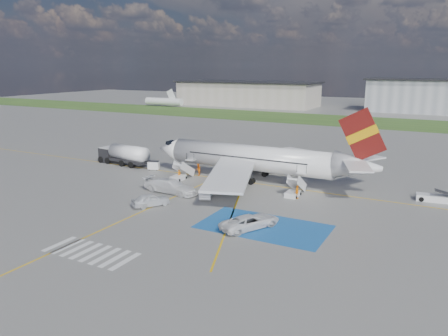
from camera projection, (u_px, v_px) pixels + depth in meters
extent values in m
plane|color=#60605E|center=(204.00, 203.00, 55.96)|extent=(400.00, 400.00, 0.00)
cube|color=#2D4C1E|center=(358.00, 121.00, 137.50)|extent=(400.00, 30.00, 0.01)
cube|color=gold|center=(244.00, 182.00, 66.26)|extent=(120.00, 0.20, 0.01)
cube|color=gold|center=(121.00, 221.00, 49.67)|extent=(0.20, 60.00, 0.01)
cube|color=gold|center=(244.00, 182.00, 66.26)|extent=(20.71, 56.45, 0.01)
cube|color=#185093|center=(264.00, 227.00, 47.94)|extent=(14.00, 8.00, 0.01)
cube|color=silver|center=(59.00, 244.00, 43.27)|extent=(0.60, 4.00, 0.01)
cube|color=silver|center=(68.00, 246.00, 42.72)|extent=(0.60, 4.00, 0.01)
cube|color=silver|center=(77.00, 249.00, 42.16)|extent=(0.60, 4.00, 0.01)
cube|color=silver|center=(86.00, 251.00, 41.61)|extent=(0.60, 4.00, 0.01)
cube|color=silver|center=(95.00, 254.00, 41.06)|extent=(0.60, 4.00, 0.01)
cube|color=silver|center=(105.00, 256.00, 40.51)|extent=(0.60, 4.00, 0.01)
cube|color=silver|center=(115.00, 259.00, 39.96)|extent=(0.60, 4.00, 0.01)
cube|color=silver|center=(125.00, 261.00, 39.41)|extent=(0.60, 4.00, 0.01)
cube|color=#9D9687|center=(247.00, 94.00, 191.64)|extent=(60.00, 22.00, 10.00)
cube|color=gray|center=(437.00, 97.00, 161.28)|extent=(48.00, 18.00, 12.00)
cylinder|color=silver|center=(250.00, 158.00, 67.20)|extent=(26.00, 3.90, 3.90)
cone|color=silver|center=(170.00, 149.00, 74.08)|extent=(4.00, 3.90, 3.90)
cube|color=black|center=(173.00, 143.00, 73.57)|extent=(1.67, 1.90, 0.82)
cone|color=silver|center=(358.00, 166.00, 59.67)|extent=(6.50, 3.90, 3.90)
cube|color=silver|center=(231.00, 174.00, 59.58)|extent=(9.86, 15.95, 1.40)
cube|color=silver|center=(276.00, 153.00, 74.17)|extent=(9.86, 15.95, 1.40)
cylinder|color=#38383A|center=(234.00, 178.00, 62.85)|extent=(3.40, 2.10, 2.10)
cylinder|color=#38383A|center=(264.00, 163.00, 72.47)|extent=(3.40, 2.10, 2.10)
cube|color=#58110F|center=(362.00, 135.00, 58.53)|extent=(6.62, 0.30, 7.45)
cube|color=#D3960B|center=(362.00, 135.00, 58.53)|extent=(4.36, 0.40, 3.08)
cube|color=silver|center=(358.00, 167.00, 56.49)|extent=(4.73, 5.95, 0.49)
cube|color=silver|center=(367.00, 158.00, 61.98)|extent=(4.73, 5.95, 0.49)
cube|color=black|center=(245.00, 158.00, 65.44)|extent=(19.50, 0.04, 0.18)
cube|color=black|center=(255.00, 153.00, 68.80)|extent=(19.50, 0.04, 0.18)
cube|color=silver|center=(184.00, 169.00, 68.44)|extent=(1.40, 3.73, 2.32)
cube|color=silver|center=(190.00, 160.00, 69.83)|extent=(1.40, 1.00, 0.12)
cylinder|color=black|center=(187.00, 156.00, 70.03)|extent=(0.06, 0.06, 1.10)
cylinder|color=black|center=(194.00, 157.00, 69.39)|extent=(0.06, 0.06, 1.10)
cube|color=silver|center=(178.00, 178.00, 67.32)|extent=(1.60, 2.40, 0.70)
cube|color=silver|center=(297.00, 183.00, 59.96)|extent=(1.40, 3.73, 2.32)
cube|color=silver|center=(301.00, 173.00, 61.35)|extent=(1.40, 1.00, 0.12)
cylinder|color=black|center=(297.00, 169.00, 61.54)|extent=(0.06, 0.06, 1.10)
cylinder|color=black|center=(306.00, 170.00, 60.90)|extent=(0.06, 0.06, 1.10)
cube|color=silver|center=(293.00, 194.00, 58.83)|extent=(1.60, 2.40, 0.70)
cube|color=black|center=(109.00, 155.00, 79.79)|extent=(2.91, 2.91, 2.63)
cylinder|color=silver|center=(129.00, 153.00, 76.60)|extent=(8.01, 3.49, 2.63)
cube|color=black|center=(129.00, 160.00, 76.90)|extent=(8.01, 3.49, 0.57)
cube|color=silver|center=(154.00, 165.00, 73.77)|extent=(2.13, 1.72, 1.30)
cube|color=black|center=(153.00, 161.00, 73.61)|extent=(2.01, 1.60, 0.11)
cube|color=silver|center=(437.00, 198.00, 56.67)|extent=(5.20, 2.24, 0.84)
cube|color=black|center=(448.00, 194.00, 56.05)|extent=(3.41, 1.63, 0.93)
imported|color=silver|center=(151.00, 200.00, 54.78)|extent=(4.22, 5.10, 1.64)
imported|color=#B6B8BD|center=(206.00, 192.00, 58.43)|extent=(3.17, 4.54, 1.42)
imported|color=silver|center=(250.00, 219.00, 47.26)|extent=(4.67, 5.93, 2.02)
imported|color=silver|center=(170.00, 184.00, 60.49)|extent=(6.56, 3.10, 2.49)
imported|color=orange|center=(179.00, 175.00, 67.60)|extent=(0.65, 0.68, 1.56)
imported|color=orange|center=(198.00, 170.00, 69.87)|extent=(1.10, 1.19, 1.95)
imported|color=orange|center=(297.00, 192.00, 57.84)|extent=(0.44, 1.05, 1.79)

